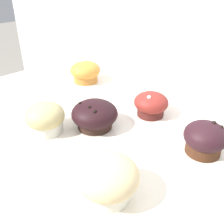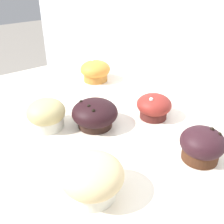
% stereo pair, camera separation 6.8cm
% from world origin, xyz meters
% --- Properties ---
extents(wall_back, '(3.20, 0.10, 1.80)m').
position_xyz_m(wall_back, '(0.00, 0.60, 0.90)').
color(wall_back, silver).
rests_on(wall_back, ground).
extents(muffin_front_center, '(0.12, 0.12, 0.08)m').
position_xyz_m(muffin_front_center, '(0.22, -0.11, 0.94)').
color(muffin_front_center, white).
rests_on(muffin_front_center, display_counter).
extents(muffin_back_left, '(0.11, 0.11, 0.08)m').
position_xyz_m(muffin_back_left, '(-0.24, 0.19, 0.93)').
color(muffin_back_left, '#C27C35').
rests_on(muffin_back_left, display_counter).
extents(muffin_back_right, '(0.10, 0.10, 0.07)m').
position_xyz_m(muffin_back_right, '(0.08, 0.18, 0.93)').
color(muffin_back_right, '#4E1E1A').
rests_on(muffin_back_right, display_counter).
extents(muffin_front_left, '(0.12, 0.12, 0.07)m').
position_xyz_m(muffin_front_left, '(0.02, 0.02, 0.93)').
color(muffin_front_left, '#301D17').
rests_on(muffin_front_left, display_counter).
extents(muffin_front_right, '(0.10, 0.10, 0.08)m').
position_xyz_m(muffin_front_right, '(0.27, 0.14, 0.93)').
color(muffin_front_right, '#422314').
rests_on(muffin_front_right, display_counter).
extents(muffin_back_center, '(0.10, 0.10, 0.08)m').
position_xyz_m(muffin_back_center, '(-0.05, -0.08, 0.93)').
color(muffin_back_center, silver).
rests_on(muffin_back_center, display_counter).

